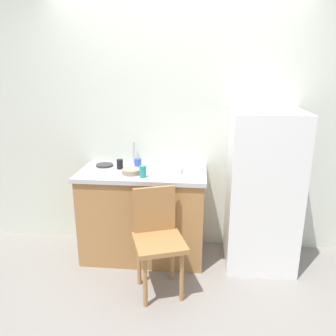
{
  "coord_description": "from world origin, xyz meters",
  "views": [
    {
      "loc": [
        0.23,
        -2.39,
        1.85
      ],
      "look_at": [
        -0.07,
        0.6,
        0.95
      ],
      "focal_mm": 35.92,
      "sensor_mm": 36.0,
      "label": 1
    }
  ],
  "objects_px": {
    "cup_black": "(120,164)",
    "chair": "(158,236)",
    "refrigerator": "(262,190)",
    "dish_tray": "(167,169)",
    "cup_teal": "(143,172)",
    "terracotta_bowl": "(132,171)",
    "hotplate": "(105,165)",
    "cup_blue": "(138,162)"
  },
  "relations": [
    {
      "from": "cup_black",
      "to": "chair",
      "type": "bearing_deg",
      "value": -52.79
    },
    {
      "from": "refrigerator",
      "to": "dish_tray",
      "type": "relative_size",
      "value": 5.31
    },
    {
      "from": "refrigerator",
      "to": "cup_black",
      "type": "relative_size",
      "value": 15.91
    },
    {
      "from": "dish_tray",
      "to": "cup_teal",
      "type": "distance_m",
      "value": 0.27
    },
    {
      "from": "terracotta_bowl",
      "to": "cup_black",
      "type": "xyz_separation_m",
      "value": [
        -0.15,
        0.15,
        0.02
      ]
    },
    {
      "from": "hotplate",
      "to": "refrigerator",
      "type": "bearing_deg",
      "value": -4.75
    },
    {
      "from": "refrigerator",
      "to": "cup_black",
      "type": "distance_m",
      "value": 1.38
    },
    {
      "from": "cup_blue",
      "to": "cup_black",
      "type": "bearing_deg",
      "value": -147.23
    },
    {
      "from": "hotplate",
      "to": "cup_blue",
      "type": "relative_size",
      "value": 2.15
    },
    {
      "from": "hotplate",
      "to": "cup_blue",
      "type": "height_order",
      "value": "cup_blue"
    },
    {
      "from": "refrigerator",
      "to": "chair",
      "type": "distance_m",
      "value": 1.09
    },
    {
      "from": "refrigerator",
      "to": "terracotta_bowl",
      "type": "xyz_separation_m",
      "value": [
        -1.22,
        -0.1,
        0.18
      ]
    },
    {
      "from": "chair",
      "to": "hotplate",
      "type": "bearing_deg",
      "value": 113.48
    },
    {
      "from": "cup_blue",
      "to": "cup_black",
      "type": "distance_m",
      "value": 0.19
    },
    {
      "from": "cup_teal",
      "to": "refrigerator",
      "type": "bearing_deg",
      "value": 9.58
    },
    {
      "from": "cup_black",
      "to": "refrigerator",
      "type": "bearing_deg",
      "value": -2.23
    },
    {
      "from": "chair",
      "to": "cup_teal",
      "type": "bearing_deg",
      "value": 97.13
    },
    {
      "from": "dish_tray",
      "to": "cup_teal",
      "type": "relative_size",
      "value": 2.64
    },
    {
      "from": "refrigerator",
      "to": "hotplate",
      "type": "bearing_deg",
      "value": 175.25
    },
    {
      "from": "hotplate",
      "to": "cup_blue",
      "type": "distance_m",
      "value": 0.34
    },
    {
      "from": "chair",
      "to": "cup_blue",
      "type": "relative_size",
      "value": 11.27
    },
    {
      "from": "terracotta_bowl",
      "to": "cup_blue",
      "type": "relative_size",
      "value": 2.25
    },
    {
      "from": "dish_tray",
      "to": "cup_teal",
      "type": "height_order",
      "value": "cup_teal"
    },
    {
      "from": "refrigerator",
      "to": "cup_black",
      "type": "height_order",
      "value": "refrigerator"
    },
    {
      "from": "refrigerator",
      "to": "cup_blue",
      "type": "distance_m",
      "value": 1.23
    },
    {
      "from": "cup_blue",
      "to": "cup_teal",
      "type": "bearing_deg",
      "value": -72.17
    },
    {
      "from": "refrigerator",
      "to": "cup_teal",
      "type": "distance_m",
      "value": 1.13
    },
    {
      "from": "terracotta_bowl",
      "to": "cup_black",
      "type": "distance_m",
      "value": 0.21
    },
    {
      "from": "chair",
      "to": "cup_blue",
      "type": "distance_m",
      "value": 0.87
    },
    {
      "from": "chair",
      "to": "dish_tray",
      "type": "xyz_separation_m",
      "value": [
        0.02,
        0.54,
        0.42
      ]
    },
    {
      "from": "cup_teal",
      "to": "chair",
      "type": "bearing_deg",
      "value": -63.15
    },
    {
      "from": "refrigerator",
      "to": "terracotta_bowl",
      "type": "bearing_deg",
      "value": -175.46
    },
    {
      "from": "chair",
      "to": "terracotta_bowl",
      "type": "height_order",
      "value": "terracotta_bowl"
    },
    {
      "from": "cup_black",
      "to": "cup_blue",
      "type": "bearing_deg",
      "value": 32.77
    },
    {
      "from": "refrigerator",
      "to": "cup_teal",
      "type": "relative_size",
      "value": 14.02
    },
    {
      "from": "dish_tray",
      "to": "terracotta_bowl",
      "type": "distance_m",
      "value": 0.33
    },
    {
      "from": "chair",
      "to": "cup_blue",
      "type": "bearing_deg",
      "value": 92.81
    },
    {
      "from": "terracotta_bowl",
      "to": "cup_blue",
      "type": "height_order",
      "value": "cup_blue"
    },
    {
      "from": "hotplate",
      "to": "cup_blue",
      "type": "bearing_deg",
      "value": 4.75
    },
    {
      "from": "hotplate",
      "to": "cup_black",
      "type": "height_order",
      "value": "cup_black"
    },
    {
      "from": "dish_tray",
      "to": "hotplate",
      "type": "distance_m",
      "value": 0.65
    },
    {
      "from": "hotplate",
      "to": "terracotta_bowl",
      "type": "bearing_deg",
      "value": -34.91
    }
  ]
}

